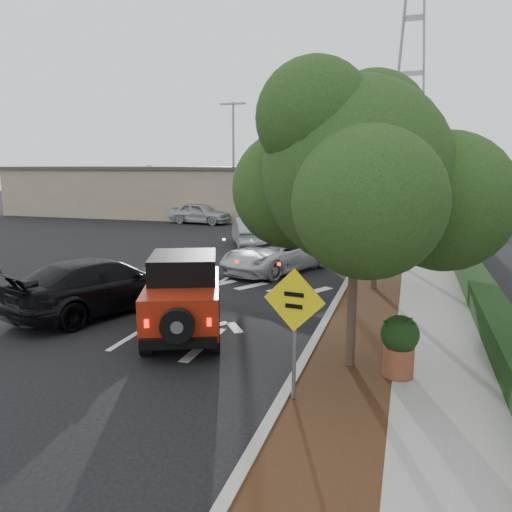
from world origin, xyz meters
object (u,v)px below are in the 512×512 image
at_px(red_jeep, 184,294).
at_px(speed_hump_sign, 294,317).
at_px(silver_suv_ahead, 276,254).
at_px(black_suv_oncoming, 102,285).

distance_m(red_jeep, speed_hump_sign, 4.76).
relative_size(silver_suv_ahead, speed_hump_sign, 2.13).
distance_m(red_jeep, black_suv_oncoming, 3.39).
bearing_deg(red_jeep, silver_suv_ahead, 66.26).
height_order(silver_suv_ahead, black_suv_oncoming, black_suv_oncoming).
relative_size(red_jeep, black_suv_oncoming, 0.75).
height_order(red_jeep, black_suv_oncoming, red_jeep).
bearing_deg(red_jeep, black_suv_oncoming, 139.72).
xyz_separation_m(black_suv_oncoming, speed_hump_sign, (6.80, -4.13, 0.87)).
bearing_deg(speed_hump_sign, silver_suv_ahead, 113.65).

